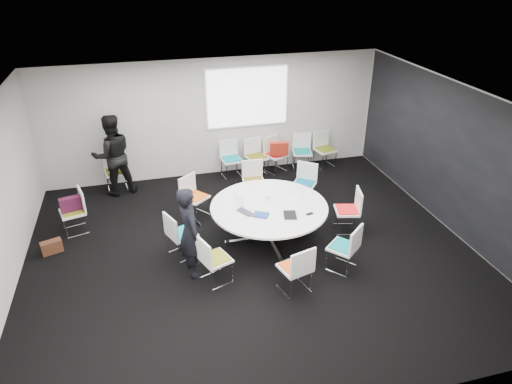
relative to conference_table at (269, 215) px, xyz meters
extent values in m
cube|color=black|center=(-0.43, -0.31, -0.55)|extent=(8.00, 7.00, 0.04)
cube|color=white|center=(-0.43, -0.31, 2.29)|extent=(8.00, 7.00, 0.04)
cube|color=#AAA5A0|center=(-0.43, 3.21, 0.87)|extent=(8.00, 0.04, 2.80)
cube|color=#AAA5A0|center=(-0.43, -3.83, 0.87)|extent=(8.00, 0.04, 2.80)
cube|color=#AAA5A0|center=(3.59, -0.31, 0.87)|extent=(0.04, 7.00, 2.80)
cube|color=black|center=(3.56, -0.31, 0.87)|extent=(0.01, 6.94, 2.74)
cube|color=silver|center=(0.00, 0.00, -0.49)|extent=(0.90, 0.90, 0.08)
cylinder|color=silver|center=(0.00, 0.00, -0.17)|extent=(0.10, 0.10, 0.65)
cylinder|color=white|center=(0.00, 0.00, 0.18)|extent=(2.17, 2.17, 0.04)
cube|color=white|center=(0.37, 3.15, 1.32)|extent=(1.90, 0.03, 1.35)
cube|color=silver|center=(1.55, -0.09, -0.32)|extent=(0.51, 0.51, 0.42)
cube|color=white|center=(1.55, -0.09, -0.09)|extent=(0.54, 0.55, 0.04)
cube|color=red|center=(1.55, -0.09, -0.06)|extent=(0.46, 0.48, 0.03)
cube|color=white|center=(1.75, -0.14, 0.14)|extent=(0.14, 0.46, 0.42)
cube|color=silver|center=(1.12, 1.17, -0.32)|extent=(0.59, 0.59, 0.42)
cube|color=white|center=(1.12, 1.17, -0.09)|extent=(0.63, 0.63, 0.04)
cube|color=#085875|center=(1.12, 1.17, -0.06)|extent=(0.55, 0.55, 0.03)
cube|color=white|center=(1.25, 1.33, 0.14)|extent=(0.39, 0.31, 0.42)
cube|color=silver|center=(0.12, 1.55, -0.32)|extent=(0.44, 0.44, 0.42)
cube|color=white|center=(0.12, 1.55, -0.09)|extent=(0.48, 0.47, 0.04)
cube|color=brown|center=(0.12, 1.55, -0.06)|extent=(0.42, 0.40, 0.03)
cube|color=white|center=(0.13, 1.76, 0.14)|extent=(0.46, 0.06, 0.42)
cube|color=silver|center=(-1.22, 1.18, -0.32)|extent=(0.59, 0.59, 0.42)
cube|color=white|center=(-1.22, 1.18, -0.09)|extent=(0.63, 0.63, 0.04)
cube|color=#DB5411|center=(-1.22, 1.18, -0.06)|extent=(0.55, 0.55, 0.03)
cube|color=white|center=(-1.35, 1.35, 0.14)|extent=(0.38, 0.32, 0.42)
cube|color=silver|center=(-1.64, -0.10, -0.32)|extent=(0.55, 0.55, 0.42)
cube|color=white|center=(-1.64, -0.10, -0.09)|extent=(0.59, 0.60, 0.04)
cube|color=#0B7B88|center=(-1.64, -0.10, -0.06)|extent=(0.51, 0.52, 0.03)
cube|color=white|center=(-1.83, -0.19, 0.14)|extent=(0.21, 0.44, 0.42)
cube|color=silver|center=(-1.20, -0.98, -0.32)|extent=(0.54, 0.54, 0.42)
cube|color=white|center=(-1.20, -0.98, -0.09)|extent=(0.57, 0.58, 0.04)
cube|color=olive|center=(-1.20, -0.98, -0.06)|extent=(0.50, 0.51, 0.03)
cube|color=white|center=(-1.39, -1.06, 0.14)|extent=(0.19, 0.44, 0.42)
cube|color=silver|center=(-0.01, -1.53, -0.32)|extent=(0.52, 0.52, 0.42)
cube|color=white|center=(-0.01, -1.53, -0.09)|extent=(0.56, 0.55, 0.04)
cube|color=#DF4812|center=(-0.01, -1.53, -0.06)|extent=(0.49, 0.47, 0.03)
cube|color=white|center=(0.04, -1.73, 0.14)|extent=(0.45, 0.16, 0.42)
cube|color=silver|center=(0.97, -1.20, -0.32)|extent=(0.59, 0.59, 0.42)
cube|color=white|center=(0.97, -1.20, -0.09)|extent=(0.64, 0.63, 0.04)
cube|color=#087178|center=(0.97, -1.20, -0.06)|extent=(0.55, 0.55, 0.03)
cube|color=white|center=(1.10, -1.36, 0.14)|extent=(0.37, 0.33, 0.42)
cube|color=silver|center=(-0.11, 2.84, -0.32)|extent=(0.47, 0.47, 0.42)
cube|color=white|center=(-0.11, 2.84, -0.09)|extent=(0.51, 0.50, 0.04)
cube|color=#098383|center=(-0.11, 2.84, -0.06)|extent=(0.45, 0.43, 0.03)
cube|color=white|center=(-0.14, 3.05, 0.14)|extent=(0.46, 0.10, 0.42)
cube|color=silver|center=(0.51, 2.82, -0.32)|extent=(0.51, 0.51, 0.42)
cube|color=white|center=(0.51, 2.82, -0.09)|extent=(0.56, 0.54, 0.04)
cube|color=brown|center=(0.51, 2.82, -0.06)|extent=(0.48, 0.47, 0.03)
cube|color=white|center=(0.46, 3.02, 0.14)|extent=(0.45, 0.15, 0.42)
cube|color=silver|center=(1.02, 2.84, -0.32)|extent=(0.56, 0.56, 0.42)
cube|color=white|center=(1.02, 2.84, -0.09)|extent=(0.60, 0.59, 0.04)
cube|color=red|center=(1.02, 2.84, -0.06)|extent=(0.52, 0.51, 0.03)
cube|color=white|center=(0.93, 3.03, 0.14)|extent=(0.43, 0.23, 0.42)
cube|color=silver|center=(1.69, 2.83, -0.32)|extent=(0.51, 0.51, 0.42)
cube|color=white|center=(1.69, 2.83, -0.09)|extent=(0.55, 0.53, 0.04)
cube|color=#09877A|center=(1.69, 2.83, -0.06)|extent=(0.48, 0.46, 0.03)
cube|color=white|center=(1.74, 3.04, 0.14)|extent=(0.46, 0.14, 0.42)
cube|color=silver|center=(2.30, 2.83, -0.32)|extent=(0.50, 0.50, 0.42)
cube|color=white|center=(2.30, 2.83, -0.09)|extent=(0.54, 0.53, 0.04)
cube|color=#656F15|center=(2.30, 2.83, -0.06)|extent=(0.47, 0.46, 0.03)
cube|color=white|center=(2.26, 3.03, 0.14)|extent=(0.46, 0.13, 0.42)
cube|color=silver|center=(-3.59, 1.21, -0.32)|extent=(0.52, 0.52, 0.42)
cube|color=white|center=(-3.59, 1.21, -0.09)|extent=(0.55, 0.56, 0.04)
cube|color=olive|center=(-3.59, 1.21, -0.06)|extent=(0.47, 0.49, 0.03)
cube|color=white|center=(-3.39, 1.26, 0.14)|extent=(0.16, 0.45, 0.42)
cube|color=silver|center=(-2.80, 2.84, -0.32)|extent=(0.48, 0.48, 0.42)
cube|color=white|center=(-2.80, 2.84, -0.09)|extent=(0.52, 0.51, 0.04)
cube|color=#616C17|center=(-2.80, 2.84, -0.06)|extent=(0.45, 0.44, 0.03)
cube|color=white|center=(-2.83, 3.05, 0.14)|extent=(0.46, 0.11, 0.42)
imported|color=black|center=(-1.55, -0.64, 0.28)|extent=(0.49, 0.65, 1.62)
imported|color=black|center=(-2.80, 2.69, 0.39)|extent=(1.03, 0.88, 1.85)
imported|color=#333338|center=(-0.44, -0.11, 0.21)|extent=(0.36, 0.40, 0.03)
cube|color=silver|center=(-0.55, 0.13, 0.33)|extent=(0.14, 0.28, 0.22)
cube|color=black|center=(0.26, -0.43, 0.21)|extent=(0.28, 0.34, 0.02)
cube|color=navy|center=(-0.24, -0.30, 0.21)|extent=(0.33, 0.31, 0.03)
cube|color=white|center=(0.52, 0.15, 0.20)|extent=(0.37, 0.35, 0.00)
cube|color=silver|center=(0.77, -0.13, 0.20)|extent=(0.30, 0.21, 0.00)
cylinder|color=white|center=(0.04, 0.22, 0.24)|extent=(0.08, 0.08, 0.09)
cube|color=black|center=(0.62, -0.48, 0.20)|extent=(0.15, 0.11, 0.01)
cube|color=#411129|center=(-3.59, 1.21, 0.09)|extent=(0.42, 0.24, 0.28)
cube|color=#472516|center=(-3.96, 0.58, -0.41)|extent=(0.39, 0.27, 0.24)
cube|color=#AC2415|center=(1.02, 2.63, 0.17)|extent=(0.46, 0.24, 0.36)
camera|label=1|loc=(-2.10, -7.01, 4.39)|focal=32.00mm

